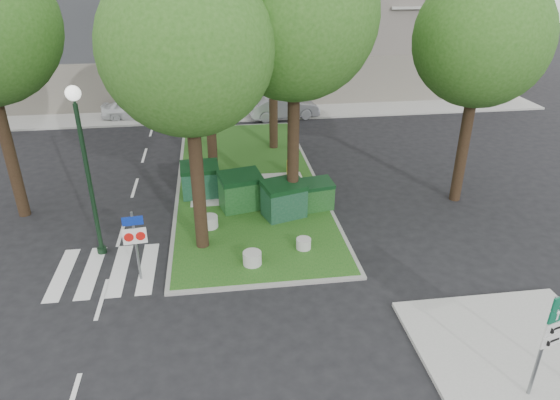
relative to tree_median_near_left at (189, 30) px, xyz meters
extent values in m
plane|color=black|center=(1.41, -2.56, -7.32)|extent=(120.00, 120.00, 0.00)
cube|color=#194E16|center=(1.91, 5.44, -7.26)|extent=(6.00, 16.00, 0.12)
cube|color=gray|center=(1.91, 5.44, -7.27)|extent=(6.30, 16.30, 0.10)
cube|color=#999993|center=(7.91, -6.06, -7.26)|extent=(5.00, 4.00, 0.12)
cube|color=#999993|center=(1.41, 15.94, -7.26)|extent=(42.00, 3.00, 0.12)
cube|color=silver|center=(-2.34, -1.06, -7.31)|extent=(5.00, 3.00, 0.01)
cylinder|color=black|center=(-0.09, -0.06, -4.24)|extent=(0.44, 0.44, 6.16)
sphere|color=#255316|center=(-0.09, -0.06, -0.50)|extent=(5.20, 5.20, 5.20)
cylinder|color=black|center=(3.41, 1.94, -3.96)|extent=(0.44, 0.44, 6.72)
sphere|color=#255316|center=(3.41, 1.94, 0.12)|extent=(5.60, 5.60, 5.60)
cylinder|color=black|center=(0.41, 6.44, -4.38)|extent=(0.44, 0.44, 5.88)
sphere|color=#255316|center=(0.41, 6.44, -0.81)|extent=(4.80, 4.80, 4.80)
cylinder|color=black|center=(3.61, 9.44, -3.82)|extent=(0.44, 0.44, 7.00)
cylinder|color=black|center=(-7.09, 3.44, -4.10)|extent=(0.44, 0.44, 6.44)
cylinder|color=black|center=(10.41, 2.44, -4.38)|extent=(0.44, 0.44, 5.88)
sphere|color=#255316|center=(10.41, 2.44, -0.81)|extent=(5.00, 5.00, 5.00)
cube|color=#103D26|center=(-0.16, 4.03, -6.61)|extent=(1.55, 1.09, 1.18)
cube|color=black|center=(-0.16, 4.03, -5.92)|extent=(1.61, 1.17, 0.34)
cube|color=#134316|center=(1.44, 2.66, -6.58)|extent=(1.77, 1.39, 1.23)
cube|color=black|center=(1.44, 2.66, -5.86)|extent=(1.84, 1.48, 0.36)
cube|color=#103520|center=(3.04, 1.74, -6.60)|extent=(1.77, 1.44, 1.20)
cube|color=black|center=(3.04, 1.74, -5.90)|extent=(1.84, 1.53, 0.35)
cube|color=#133F13|center=(4.41, 2.24, -6.71)|extent=(1.37, 1.04, 0.98)
cube|color=black|center=(4.41, 2.24, -6.14)|extent=(1.43, 1.11, 0.28)
cylinder|color=#ACADA8|center=(0.17, 1.22, -6.97)|extent=(0.62, 0.62, 0.44)
cylinder|color=#AEADA8|center=(3.37, -0.73, -7.01)|extent=(0.51, 0.51, 0.37)
cylinder|color=#ACACA7|center=(1.53, -1.47, -6.98)|extent=(0.61, 0.61, 0.44)
cylinder|color=gold|center=(3.94, 5.59, -6.82)|extent=(0.43, 0.43, 0.75)
cylinder|color=black|center=(-3.54, 0.12, -4.69)|extent=(0.15, 0.15, 5.25)
cylinder|color=black|center=(-3.54, 0.12, -7.21)|extent=(0.32, 0.32, 0.21)
sphere|color=white|center=(-3.54, 0.12, -1.75)|extent=(0.46, 0.46, 0.46)
cylinder|color=slate|center=(-2.04, -1.65, -6.12)|extent=(0.08, 0.08, 2.40)
cube|color=navy|center=(-2.04, -1.65, -5.21)|extent=(0.62, 0.10, 0.29)
cube|color=white|center=(-2.04, -1.65, -5.74)|extent=(0.72, 0.11, 0.53)
cylinder|color=red|center=(-2.21, -1.65, -5.74)|extent=(0.29, 0.06, 0.29)
cylinder|color=red|center=(-1.87, -1.65, -5.74)|extent=(0.29, 0.06, 0.29)
cylinder|color=slate|center=(7.42, -7.72, -5.82)|extent=(0.10, 0.10, 2.75)
imported|color=silver|center=(-4.24, 16.01, -6.63)|extent=(4.09, 1.79, 1.37)
imported|color=#93959B|center=(4.91, 14.89, -6.59)|extent=(4.54, 2.07, 1.44)
camera|label=1|loc=(0.56, -15.25, 1.95)|focal=32.00mm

